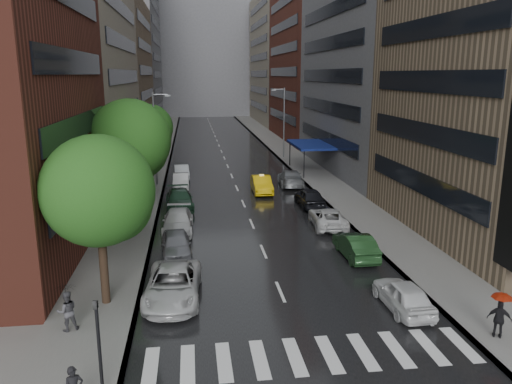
{
  "coord_description": "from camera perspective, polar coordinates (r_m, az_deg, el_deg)",
  "views": [
    {
      "loc": [
        -4.32,
        -19.3,
        10.88
      ],
      "look_at": [
        0.0,
        13.61,
        3.0
      ],
      "focal_mm": 35.0,
      "sensor_mm": 36.0,
      "label": 1
    }
  ],
  "objects": [
    {
      "name": "traffic_light",
      "position": [
        18.24,
        -17.56,
        -15.64
      ],
      "size": [
        0.18,
        0.15,
        3.45
      ],
      "color": "black",
      "rests_on": "sidewalk_left"
    },
    {
      "name": "tree_mid",
      "position": [
        36.64,
        -14.2,
        5.79
      ],
      "size": [
        5.79,
        5.79,
        9.23
      ],
      "color": "#382619",
      "rests_on": "ground"
    },
    {
      "name": "taxi",
      "position": [
        46.65,
        0.64,
        0.87
      ],
      "size": [
        1.76,
        4.87,
        1.6
      ],
      "primitive_type": "imported",
      "rotation": [
        0.0,
        0.0,
        -0.01
      ],
      "color": "#E1B20B",
      "rests_on": "ground"
    },
    {
      "name": "ped_red_umbrella",
      "position": [
        23.47,
        26.15,
        -12.12
      ],
      "size": [
        1.02,
        0.84,
        2.01
      ],
      "color": "black",
      "rests_on": "sidewalk_right"
    },
    {
      "name": "awning",
      "position": [
        56.44,
        6.26,
        5.39
      ],
      "size": [
        4.0,
        8.0,
        3.12
      ],
      "color": "navy",
      "rests_on": "sidewalk_right"
    },
    {
      "name": "ground",
      "position": [
        22.57,
        4.67,
        -15.51
      ],
      "size": [
        220.0,
        220.0,
        0.0
      ],
      "primitive_type": "plane",
      "color": "gray",
      "rests_on": "ground"
    },
    {
      "name": "parked_cars_left",
      "position": [
        36.63,
        -8.88,
        -2.86
      ],
      "size": [
        2.94,
        34.75,
        1.57
      ],
      "color": "silver",
      "rests_on": "ground"
    },
    {
      "name": "street_lamp_right",
      "position": [
        65.69,
        3.15,
        8.1
      ],
      "size": [
        1.74,
        0.22,
        9.0
      ],
      "color": "gray",
      "rests_on": "sidewalk_right"
    },
    {
      "name": "crosswalk",
      "position": [
        20.93,
        6.43,
        -18.03
      ],
      "size": [
        13.15,
        2.8,
        0.01
      ],
      "color": "silver",
      "rests_on": "ground"
    },
    {
      "name": "buildings_right",
      "position": [
        78.53,
        7.06,
        16.29
      ],
      "size": [
        8.05,
        109.1,
        36.0
      ],
      "color": "#937A5B",
      "rests_on": "ground"
    },
    {
      "name": "buildings_left",
      "position": [
        78.98,
        -15.91,
        16.58
      ],
      "size": [
        8.0,
        108.0,
        38.0
      ],
      "color": "maroon",
      "rests_on": "ground"
    },
    {
      "name": "building_far",
      "position": [
        137.46,
        -5.88,
        15.43
      ],
      "size": [
        40.0,
        14.0,
        32.0
      ],
      "primitive_type": "cube",
      "color": "slate",
      "rests_on": "ground"
    },
    {
      "name": "parked_cars_right",
      "position": [
        38.55,
        7.41,
        -1.98
      ],
      "size": [
        2.67,
        32.02,
        1.61
      ],
      "color": "white",
      "rests_on": "ground"
    },
    {
      "name": "road",
      "position": [
        70.28,
        -3.87,
        4.42
      ],
      "size": [
        14.0,
        140.0,
        0.01
      ],
      "primitive_type": "cube",
      "color": "black",
      "rests_on": "ground"
    },
    {
      "name": "sidewalk_right",
      "position": [
        71.39,
        3.38,
        4.63
      ],
      "size": [
        4.0,
        140.0,
        0.15
      ],
      "primitive_type": "cube",
      "color": "gray",
      "rests_on": "ground"
    },
    {
      "name": "sidewalk_left",
      "position": [
        70.29,
        -11.23,
        4.26
      ],
      "size": [
        4.0,
        140.0,
        0.15
      ],
      "primitive_type": "cube",
      "color": "gray",
      "rests_on": "ground"
    },
    {
      "name": "tree_far",
      "position": [
        54.25,
        -12.06,
        7.22
      ],
      "size": [
        4.91,
        4.91,
        7.83
      ],
      "color": "#382619",
      "rests_on": "ground"
    },
    {
      "name": "tree_near",
      "position": [
        23.92,
        -17.6,
        0.1
      ],
      "size": [
        5.19,
        5.19,
        8.27
      ],
      "color": "#382619",
      "rests_on": "ground"
    },
    {
      "name": "ped_black_umbrella",
      "position": [
        23.13,
        -20.85,
        -11.85
      ],
      "size": [
        1.05,
        0.98,
        2.09
      ],
      "color": "#46454A",
      "rests_on": "sidewalk_left"
    },
    {
      "name": "street_lamp_left",
      "position": [
        49.78,
        -11.4,
        6.18
      ],
      "size": [
        1.74,
        0.22,
        9.0
      ],
      "color": "gray",
      "rests_on": "sidewalk_left"
    }
  ]
}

